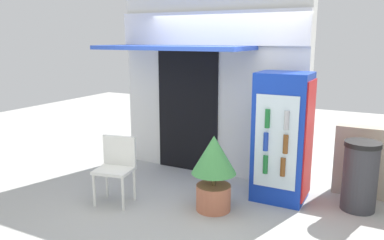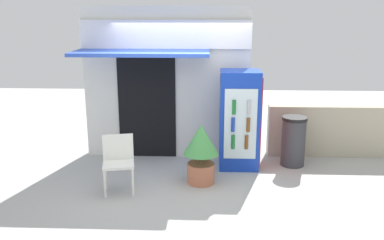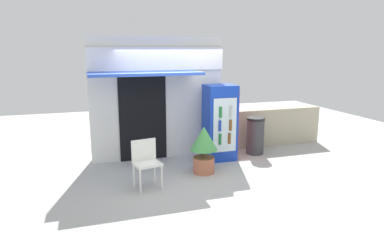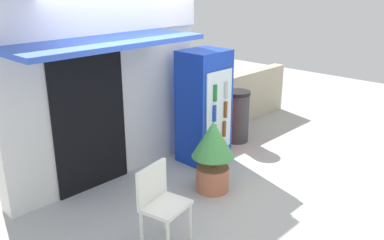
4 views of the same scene
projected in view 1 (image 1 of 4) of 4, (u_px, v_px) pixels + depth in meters
name	position (u px, v px, depth m)	size (l,w,h in m)	color
ground	(190.00, 203.00, 5.15)	(16.00, 16.00, 0.00)	#B2B2AD
storefront_building	(210.00, 83.00, 6.13)	(3.06, 1.23, 2.78)	silver
drink_cooler	(282.00, 137.00, 5.12)	(0.70, 0.64, 1.72)	#1438B2
plastic_chair	(116.00, 164.00, 5.11)	(0.53, 0.48, 0.88)	white
potted_plant_near_shop	(214.00, 167.00, 4.84)	(0.57, 0.57, 0.98)	#BC6B4C
trash_bin	(360.00, 176.00, 4.87)	(0.44, 0.44, 0.90)	#38383D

